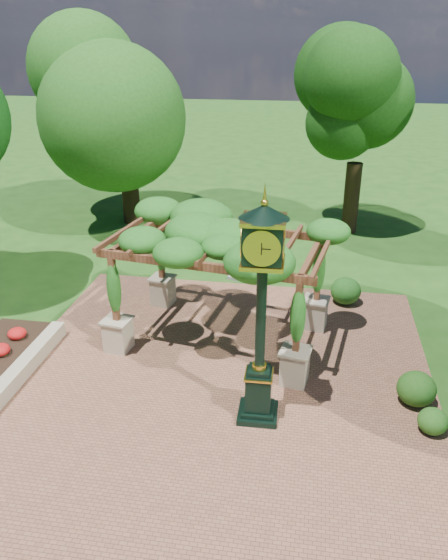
# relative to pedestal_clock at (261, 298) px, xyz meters

# --- Properties ---
(ground) EXTENTS (120.00, 120.00, 0.00)m
(ground) POSITION_rel_pedestal_clock_xyz_m (-1.08, -0.42, -2.84)
(ground) COLOR #1E4714
(ground) RESTS_ON ground
(brick_plaza) EXTENTS (10.00, 12.00, 0.04)m
(brick_plaza) POSITION_rel_pedestal_clock_xyz_m (-1.08, 0.58, -2.82)
(brick_plaza) COLOR brown
(brick_plaza) RESTS_ON ground
(border_wall) EXTENTS (0.35, 5.00, 0.40)m
(border_wall) POSITION_rel_pedestal_clock_xyz_m (-5.68, 0.08, -2.64)
(border_wall) COLOR #C6B793
(border_wall) RESTS_ON ground
(pedestal_clock) EXTENTS (0.96, 0.96, 4.75)m
(pedestal_clock) POSITION_rel_pedestal_clock_xyz_m (0.00, 0.00, 0.00)
(pedestal_clock) COLOR black
(pedestal_clock) RESTS_ON brick_plaza
(pergola) EXTENTS (5.76, 4.11, 3.34)m
(pergola) POSITION_rel_pedestal_clock_xyz_m (-1.35, 3.08, -0.10)
(pergola) COLOR #BBAA8B
(pergola) RESTS_ON brick_plaza
(sundial) EXTENTS (0.72, 0.72, 1.11)m
(sundial) POSITION_rel_pedestal_clock_xyz_m (-1.42, 7.13, -2.35)
(sundial) COLOR gray
(sundial) RESTS_ON ground
(shrub_front) EXTENTS (0.76, 0.76, 0.55)m
(shrub_front) POSITION_rel_pedestal_clock_xyz_m (3.55, 0.05, -2.53)
(shrub_front) COLOR #285D1A
(shrub_front) RESTS_ON brick_plaza
(shrub_mid) EXTENTS (0.92, 0.92, 0.76)m
(shrub_mid) POSITION_rel_pedestal_clock_xyz_m (3.35, 0.99, -2.42)
(shrub_mid) COLOR #235116
(shrub_mid) RESTS_ON brick_plaza
(shrub_back) EXTENTS (0.99, 0.99, 0.81)m
(shrub_back) POSITION_rel_pedestal_clock_xyz_m (2.01, 5.72, -2.40)
(shrub_back) COLOR #215819
(shrub_back) RESTS_ON brick_plaza
(tree_west_far) EXTENTS (5.01, 5.01, 7.72)m
(tree_west_far) POSITION_rel_pedestal_clock_xyz_m (-6.81, 12.26, 2.46)
(tree_west_far) COLOR black
(tree_west_far) RESTS_ON ground
(tree_north) EXTENTS (3.50, 3.50, 7.30)m
(tree_north) POSITION_rel_pedestal_clock_xyz_m (2.38, 12.51, 2.15)
(tree_north) COLOR #332314
(tree_north) RESTS_ON ground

